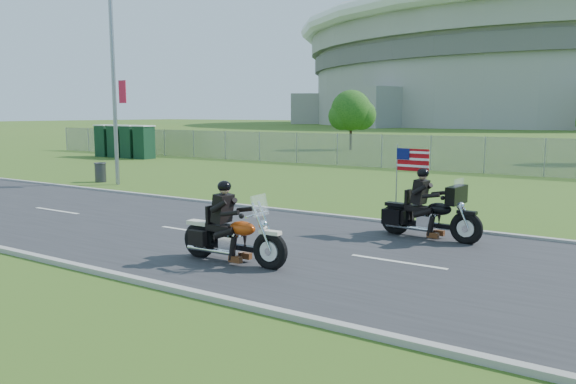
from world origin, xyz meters
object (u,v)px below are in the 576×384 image
Objects in this scene: porta_toilet_c at (118,142)px; motorcycle_follow at (429,216)px; porta_toilet_a at (144,143)px; trash_can at (100,173)px; porta_toilet_d at (105,141)px; streetlight at (117,60)px; porta_toilet_b at (131,142)px; motorcycle_lead at (232,238)px.

motorcycle_follow is at bearing -26.63° from porta_toilet_c.
motorcycle_follow is (25.79, -14.34, -0.52)m from porta_toilet_a.
porta_toilet_d is at bearing 139.77° from trash_can.
streetlight is 3.59× the size of motorcycle_follow.
porta_toilet_b is at bearing 156.91° from motorcycle_follow.
porta_toilet_b is (-1.40, 0.00, 0.00)m from porta_toilet_a.
motorcycle_follow is (2.83, 4.63, 0.06)m from motorcycle_lead.
porta_toilet_b is (-11.42, 10.78, -4.49)m from streetlight.
trash_can is (8.55, -10.78, -0.70)m from porta_toilet_a.
porta_toilet_c is (-1.40, 0.00, 0.00)m from porta_toilet_b.
motorcycle_follow is at bearing -12.71° from streetlight.
motorcycle_follow reaches higher than porta_toilet_a.
porta_toilet_a is at bearing 0.00° from porta_toilet_d.
streetlight is at bearing -40.06° from porta_toilet_c.
porta_toilet_a is 0.84× the size of motorcycle_lead.
porta_toilet_b is at bearing 0.00° from porta_toilet_c.
porta_toilet_d reaches higher than motorcycle_lead.
porta_toilet_d is (-4.20, 0.00, 0.00)m from porta_toilet_a.
porta_toilet_a is 29.51m from motorcycle_follow.
motorcycle_follow is at bearing -25.55° from porta_toilet_d.
motorcycle_lead is at bearing -39.56° from porta_toilet_a.
porta_toilet_a and porta_toilet_b have the same top height.
motorcycle_follow reaches higher than porta_toilet_b.
porta_toilet_d is 0.84× the size of motorcycle_lead.
streetlight reaches higher than porta_toilet_a.
porta_toilet_c is at bearing 136.45° from trash_can.
streetlight is 4.35× the size of porta_toilet_d.
motorcycle_lead is 0.98× the size of motorcycle_follow.
porta_toilet_a and porta_toilet_c have the same top height.
trash_can is (9.95, -10.78, -0.70)m from porta_toilet_b.
trash_can is (-1.47, -0.00, -5.19)m from streetlight.
streetlight is 15.39m from porta_toilet_a.
motorcycle_lead is at bearing -34.93° from porta_toilet_d.
motorcycle_follow reaches higher than porta_toilet_c.
trash_can is (-14.41, 8.18, -0.13)m from motorcycle_lead.
porta_toilet_c reaches higher than motorcycle_lead.
motorcycle_lead is (12.94, -8.18, -5.06)m from streetlight.
motorcycle_follow reaches higher than motorcycle_lead.
trash_can is at bearing 173.07° from motorcycle_follow.
porta_toilet_a and porta_toilet_d have the same top height.
porta_toilet_b is at bearing 136.65° from streetlight.
porta_toilet_b is 0.84× the size of motorcycle_lead.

